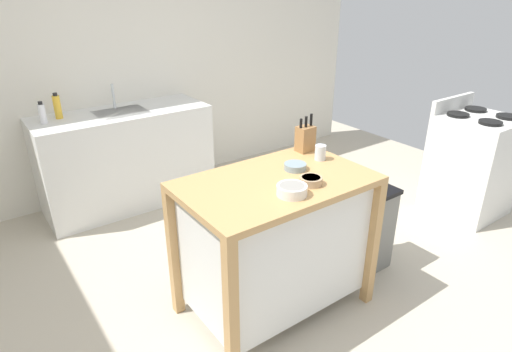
% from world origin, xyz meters
% --- Properties ---
extents(ground_plane, '(6.41, 6.41, 0.00)m').
position_xyz_m(ground_plane, '(0.00, 0.00, 0.00)').
color(ground_plane, '#BCB29E').
rests_on(ground_plane, ground).
extents(wall_back, '(5.41, 0.10, 2.60)m').
position_xyz_m(wall_back, '(0.00, 2.41, 1.30)').
color(wall_back, silver).
rests_on(wall_back, ground).
extents(kitchen_island, '(1.12, 0.70, 0.90)m').
position_xyz_m(kitchen_island, '(-0.07, 0.10, 0.51)').
color(kitchen_island, tan).
rests_on(kitchen_island, ground).
extents(knife_block, '(0.11, 0.09, 0.25)m').
position_xyz_m(knife_block, '(0.37, 0.35, 0.99)').
color(knife_block, '#9E7042').
rests_on(knife_block, kitchen_island).
extents(bowl_ceramic_small, '(0.16, 0.16, 0.06)m').
position_xyz_m(bowl_ceramic_small, '(-0.13, -0.09, 0.93)').
color(bowl_ceramic_small, silver).
rests_on(bowl_ceramic_small, kitchen_island).
extents(bowl_stoneware_deep, '(0.13, 0.13, 0.04)m').
position_xyz_m(bowl_stoneware_deep, '(0.11, 0.15, 0.93)').
color(bowl_stoneware_deep, gray).
rests_on(bowl_stoneware_deep, kitchen_island).
extents(bowl_ceramic_wide, '(0.13, 0.13, 0.04)m').
position_xyz_m(bowl_ceramic_wide, '(0.05, -0.06, 0.93)').
color(bowl_ceramic_wide, tan).
rests_on(bowl_ceramic_wide, kitchen_island).
extents(drinking_cup, '(0.07, 0.07, 0.10)m').
position_xyz_m(drinking_cup, '(0.34, 0.18, 0.95)').
color(drinking_cup, silver).
rests_on(drinking_cup, kitchen_island).
extents(trash_bin, '(0.36, 0.28, 0.63)m').
position_xyz_m(trash_bin, '(0.73, 0.06, 0.32)').
color(trash_bin, slate).
rests_on(trash_bin, ground).
extents(sink_counter, '(1.52, 0.60, 0.89)m').
position_xyz_m(sink_counter, '(-0.28, 2.06, 0.45)').
color(sink_counter, silver).
rests_on(sink_counter, ground).
extents(sink_faucet, '(0.02, 0.02, 0.22)m').
position_xyz_m(sink_faucet, '(-0.28, 2.20, 1.00)').
color(sink_faucet, '#B7BCC1').
rests_on(sink_faucet, sink_counter).
extents(bottle_spray_cleaner, '(0.06, 0.06, 0.22)m').
position_xyz_m(bottle_spray_cleaner, '(-0.77, 2.16, 0.99)').
color(bottle_spray_cleaner, yellow).
rests_on(bottle_spray_cleaner, sink_counter).
extents(bottle_hand_soap, '(0.06, 0.06, 0.18)m').
position_xyz_m(bottle_hand_soap, '(-0.90, 2.09, 0.97)').
color(bottle_hand_soap, white).
rests_on(bottle_hand_soap, sink_counter).
extents(stove, '(0.60, 0.60, 1.01)m').
position_xyz_m(stove, '(2.15, 0.10, 0.45)').
color(stove, silver).
rests_on(stove, ground).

